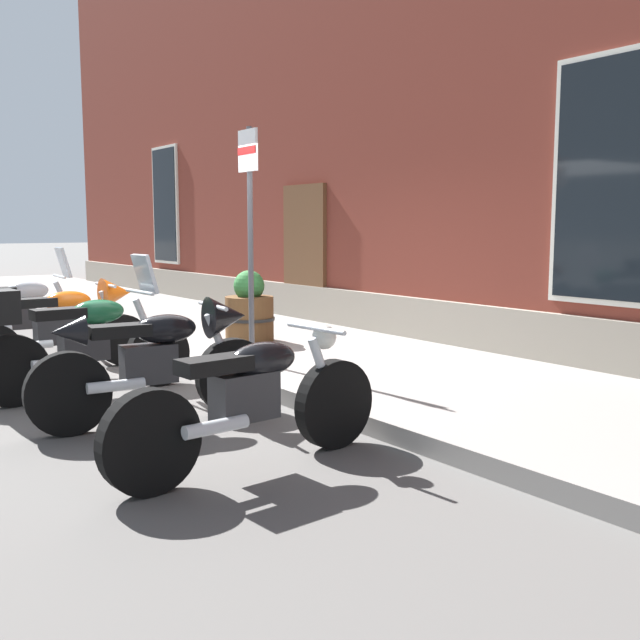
{
  "coord_description": "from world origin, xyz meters",
  "views": [
    {
      "loc": [
        6.94,
        -3.57,
        1.63
      ],
      "look_at": [
        0.84,
        0.89,
        0.66
      ],
      "focal_mm": 40.81,
      "sensor_mm": 36.0,
      "label": 1
    }
  ],
  "objects_px": {
    "motorcycle_silver_touring": "(11,312)",
    "motorcycle_orange_sport": "(67,322)",
    "parking_sign": "(250,213)",
    "motorcycle_black_naked": "(253,400)",
    "motorcycle_green_touring": "(78,339)",
    "motorcycle_black_sport": "(163,356)",
    "barrel_planter": "(249,312)"
  },
  "relations": [
    {
      "from": "motorcycle_silver_touring",
      "to": "motorcycle_orange_sport",
      "type": "height_order",
      "value": "motorcycle_silver_touring"
    },
    {
      "from": "motorcycle_silver_touring",
      "to": "motorcycle_orange_sport",
      "type": "distance_m",
      "value": 1.41
    },
    {
      "from": "motorcycle_silver_touring",
      "to": "parking_sign",
      "type": "relative_size",
      "value": 0.8
    },
    {
      "from": "motorcycle_black_naked",
      "to": "parking_sign",
      "type": "relative_size",
      "value": 0.85
    },
    {
      "from": "motorcycle_green_touring",
      "to": "motorcycle_black_naked",
      "type": "distance_m",
      "value": 2.8
    },
    {
      "from": "motorcycle_silver_touring",
      "to": "motorcycle_black_sport",
      "type": "bearing_deg",
      "value": 3.41
    },
    {
      "from": "motorcycle_green_touring",
      "to": "motorcycle_silver_touring",
      "type": "bearing_deg",
      "value": 179.23
    },
    {
      "from": "motorcycle_orange_sport",
      "to": "motorcycle_green_touring",
      "type": "distance_m",
      "value": 1.39
    },
    {
      "from": "barrel_planter",
      "to": "motorcycle_orange_sport",
      "type": "bearing_deg",
      "value": -93.99
    },
    {
      "from": "motorcycle_silver_touring",
      "to": "parking_sign",
      "type": "distance_m",
      "value": 3.59
    },
    {
      "from": "motorcycle_black_sport",
      "to": "parking_sign",
      "type": "distance_m",
      "value": 2.35
    },
    {
      "from": "motorcycle_green_touring",
      "to": "parking_sign",
      "type": "distance_m",
      "value": 2.23
    },
    {
      "from": "motorcycle_green_touring",
      "to": "motorcycle_black_sport",
      "type": "distance_m",
      "value": 1.37
    },
    {
      "from": "motorcycle_green_touring",
      "to": "motorcycle_black_sport",
      "type": "relative_size",
      "value": 1.02
    },
    {
      "from": "motorcycle_black_sport",
      "to": "parking_sign",
      "type": "xyz_separation_m",
      "value": [
        -1.24,
        1.58,
        1.22
      ]
    },
    {
      "from": "motorcycle_silver_touring",
      "to": "motorcycle_black_naked",
      "type": "height_order",
      "value": "motorcycle_silver_touring"
    },
    {
      "from": "motorcycle_green_touring",
      "to": "motorcycle_black_naked",
      "type": "xyz_separation_m",
      "value": [
        2.78,
        0.29,
        -0.09
      ]
    },
    {
      "from": "motorcycle_black_sport",
      "to": "motorcycle_black_naked",
      "type": "bearing_deg",
      "value": 0.2
    },
    {
      "from": "motorcycle_black_sport",
      "to": "barrel_planter",
      "type": "xyz_separation_m",
      "value": [
        -2.54,
        2.33,
        -0.03
      ]
    },
    {
      "from": "motorcycle_orange_sport",
      "to": "parking_sign",
      "type": "relative_size",
      "value": 0.81
    },
    {
      "from": "motorcycle_silver_touring",
      "to": "motorcycle_black_sport",
      "type": "distance_m",
      "value": 4.09
    },
    {
      "from": "motorcycle_orange_sport",
      "to": "motorcycle_green_touring",
      "type": "xyz_separation_m",
      "value": [
        1.36,
        -0.32,
        -0.0
      ]
    },
    {
      "from": "motorcycle_silver_touring",
      "to": "motorcycle_black_naked",
      "type": "xyz_separation_m",
      "value": [
        5.52,
        0.25,
        -0.1
      ]
    },
    {
      "from": "motorcycle_orange_sport",
      "to": "barrel_planter",
      "type": "height_order",
      "value": "barrel_planter"
    },
    {
      "from": "motorcycle_orange_sport",
      "to": "motorcycle_black_sport",
      "type": "relative_size",
      "value": 0.99
    },
    {
      "from": "motorcycle_orange_sport",
      "to": "barrel_planter",
      "type": "distance_m",
      "value": 2.29
    },
    {
      "from": "motorcycle_silver_touring",
      "to": "motorcycle_orange_sport",
      "type": "relative_size",
      "value": 0.99
    },
    {
      "from": "motorcycle_silver_touring",
      "to": "parking_sign",
      "type": "bearing_deg",
      "value": 32.66
    },
    {
      "from": "barrel_planter",
      "to": "parking_sign",
      "type": "bearing_deg",
      "value": -29.87
    },
    {
      "from": "motorcycle_black_naked",
      "to": "barrel_planter",
      "type": "relative_size",
      "value": 2.34
    },
    {
      "from": "motorcycle_black_sport",
      "to": "barrel_planter",
      "type": "height_order",
      "value": "barrel_planter"
    },
    {
      "from": "motorcycle_black_naked",
      "to": "parking_sign",
      "type": "bearing_deg",
      "value": 149.58
    }
  ]
}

